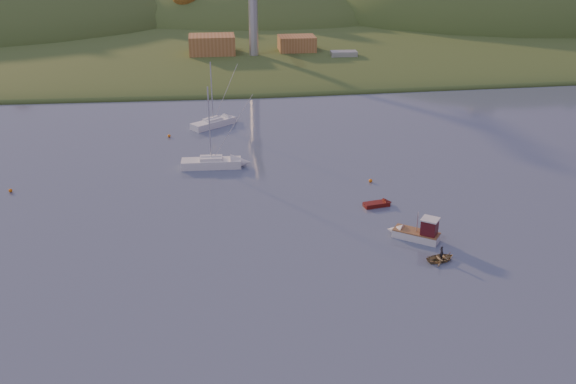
{
  "coord_description": "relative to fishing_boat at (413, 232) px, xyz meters",
  "views": [
    {
      "loc": [
        -9.18,
        -35.44,
        33.79
      ],
      "look_at": [
        -0.7,
        32.26,
        4.33
      ],
      "focal_mm": 40.0,
      "sensor_mm": 36.0,
      "label": 1
    }
  ],
  "objects": [
    {
      "name": "paddler",
      "position": [
        1.42,
        -5.4,
        -0.11
      ],
      "size": [
        0.47,
        0.61,
        1.48
      ],
      "primitive_type": "imported",
      "rotation": [
        0.0,
        0.0,
        1.82
      ],
      "color": "black",
      "rests_on": "ground"
    },
    {
      "name": "far_shore",
      "position": [
        -12.98,
        202.78,
        -0.85
      ],
      "size": [
        620.0,
        220.0,
        1.5
      ],
      "primitive_type": "cube",
      "color": "#30481C",
      "rests_on": "ground"
    },
    {
      "name": "shore_slope",
      "position": [
        -12.98,
        137.78,
        -0.85
      ],
      "size": [
        640.0,
        150.0,
        7.0
      ],
      "primitive_type": "ellipsoid",
      "color": "#30481C",
      "rests_on": "ground"
    },
    {
      "name": "wharf",
      "position": [
        -7.98,
        94.78,
        0.35
      ],
      "size": [
        42.0,
        16.0,
        2.4
      ],
      "primitive_type": "cube",
      "color": "slate",
      "rests_on": "ground"
    },
    {
      "name": "hill_center",
      "position": [
        -2.98,
        182.78,
        -0.85
      ],
      "size": [
        140.0,
        120.0,
        36.0
      ],
      "primitive_type": "ellipsoid",
      "color": "#30481C",
      "rests_on": "ground"
    },
    {
      "name": "sailboat_near",
      "position": [
        -21.78,
        45.23,
        -0.12
      ],
      "size": [
        8.0,
        6.83,
        11.31
      ],
      "rotation": [
        0.0,
        0.0,
        0.64
      ],
      "color": "white",
      "rests_on": "ground"
    },
    {
      "name": "buoy_2",
      "position": [
        -49.05,
        19.49,
        -0.6
      ],
      "size": [
        0.5,
        0.5,
        0.5
      ],
      "primitive_type": "sphere",
      "color": "orange",
      "rests_on": "ground"
    },
    {
      "name": "canoe",
      "position": [
        1.42,
        -5.4,
        -0.53
      ],
      "size": [
        3.55,
        2.91,
        0.64
      ],
      "primitive_type": "imported",
      "rotation": [
        0.0,
        0.0,
        1.82
      ],
      "color": "#927C50",
      "rests_on": "ground"
    },
    {
      "name": "work_vessel",
      "position": [
        10.52,
        89.81,
        0.49
      ],
      "size": [
        14.82,
        5.72,
        3.77
      ],
      "rotation": [
        0.0,
        0.0,
        -0.03
      ],
      "color": "slate",
      "rests_on": "ground"
    },
    {
      "name": "shed_east",
      "position": [
        0.02,
        96.78,
        3.55
      ],
      "size": [
        9.0,
        7.0,
        4.0
      ],
      "primitive_type": "cube",
      "color": "#A06535",
      "rests_on": "wharf"
    },
    {
      "name": "shed_west",
      "position": [
        -20.98,
        95.78,
        3.95
      ],
      "size": [
        11.0,
        8.0,
        4.8
      ],
      "primitive_type": "cube",
      "color": "#A06535",
      "rests_on": "wharf"
    },
    {
      "name": "red_tender",
      "position": [
        -1.17,
        9.24,
        -0.58
      ],
      "size": [
        4.0,
        2.01,
        1.3
      ],
      "rotation": [
        0.0,
        0.0,
        0.19
      ],
      "color": "#59110C",
      "rests_on": "ground"
    },
    {
      "name": "fishing_boat",
      "position": [
        0.0,
        0.0,
        0.0
      ],
      "size": [
        6.0,
        5.06,
        3.86
      ],
      "rotation": [
        0.0,
        0.0,
        2.52
      ],
      "color": "silver",
      "rests_on": "ground"
    },
    {
      "name": "buoy_3",
      "position": [
        -29.16,
        40.19,
        -0.6
      ],
      "size": [
        0.5,
        0.5,
        0.5
      ],
      "primitive_type": "sphere",
      "color": "orange",
      "rests_on": "ground"
    },
    {
      "name": "sailboat_far",
      "position": [
        -22.39,
        25.47,
        -0.08
      ],
      "size": [
        8.72,
        2.92,
        11.98
      ],
      "rotation": [
        0.0,
        0.0,
        -0.04
      ],
      "color": "silver",
      "rests_on": "ground"
    },
    {
      "name": "hillside_trees",
      "position": [
        -12.98,
        157.78,
        -0.85
      ],
      "size": [
        280.0,
        50.0,
        32.0
      ],
      "primitive_type": null,
      "color": "#18441A",
      "rests_on": "ground"
    },
    {
      "name": "buoy_1",
      "position": [
        -0.73,
        16.91,
        -0.6
      ],
      "size": [
        0.5,
        0.5,
        0.5
      ],
      "primitive_type": "sphere",
      "color": "orange",
      "rests_on": "ground"
    },
    {
      "name": "hill_right",
      "position": [
        82.02,
        167.78,
        -0.85
      ],
      "size": [
        150.0,
        130.0,
        60.0
      ],
      "primitive_type": "ellipsoid",
      "color": "#30481C",
      "rests_on": "ground"
    }
  ]
}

